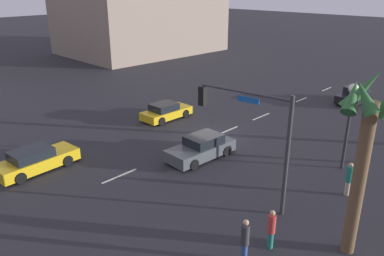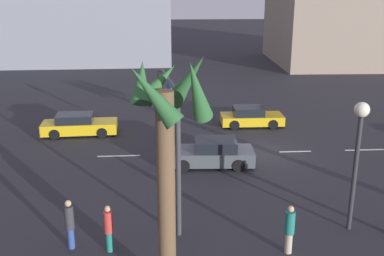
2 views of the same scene
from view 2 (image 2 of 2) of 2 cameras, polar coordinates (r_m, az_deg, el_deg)
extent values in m
plane|color=#28282D|center=(26.22, 8.38, -3.05)|extent=(220.00, 220.00, 0.00)
cube|color=silver|center=(28.17, 20.75, -2.57)|extent=(2.31, 0.14, 0.01)
cube|color=silver|center=(26.74, 12.78, -2.89)|extent=(1.83, 0.14, 0.01)
cube|color=silver|center=(25.75, -9.15, -3.46)|extent=(2.37, 0.14, 0.01)
cube|color=#474C51|center=(24.01, 2.29, -3.49)|extent=(4.62, 2.11, 0.72)
cube|color=black|center=(23.81, 2.96, -2.07)|extent=(2.26, 1.75, 0.55)
cylinder|color=black|center=(23.24, -1.07, -4.72)|extent=(0.65, 0.26, 0.64)
cylinder|color=black|center=(24.87, -1.04, -3.22)|extent=(0.65, 0.26, 0.64)
cylinder|color=black|center=(23.38, 5.83, -4.67)|extent=(0.65, 0.26, 0.64)
cylinder|color=black|center=(25.00, 5.40, -3.18)|extent=(0.65, 0.26, 0.64)
cube|color=gold|center=(29.82, -13.84, 0.14)|extent=(4.73, 1.97, 0.68)
cube|color=black|center=(29.69, -14.46, 1.22)|extent=(2.30, 1.65, 0.51)
cylinder|color=black|center=(30.51, -10.95, 0.37)|extent=(0.65, 0.25, 0.64)
cylinder|color=black|center=(28.92, -11.17, -0.58)|extent=(0.65, 0.25, 0.64)
cylinder|color=black|center=(30.87, -16.29, 0.18)|extent=(0.65, 0.25, 0.64)
cylinder|color=black|center=(29.31, -16.80, -0.77)|extent=(0.65, 0.25, 0.64)
cube|color=gold|center=(31.05, 7.47, 1.12)|extent=(4.17, 1.84, 0.61)
cube|color=black|center=(30.86, 7.05, 2.14)|extent=(2.01, 1.60, 0.54)
cylinder|color=black|center=(32.14, 9.44, 1.32)|extent=(0.64, 0.23, 0.64)
cylinder|color=black|center=(30.57, 10.11, 0.45)|extent=(0.64, 0.23, 0.64)
cylinder|color=black|center=(31.68, 4.90, 1.26)|extent=(0.64, 0.23, 0.64)
cylinder|color=black|center=(30.09, 5.34, 0.38)|extent=(0.64, 0.23, 0.64)
cylinder|color=#38383D|center=(16.55, -1.74, -4.45)|extent=(0.20, 0.20, 5.80)
cylinder|color=#38383D|center=(18.02, -2.95, 6.12)|extent=(0.64, 4.62, 0.12)
cube|color=black|center=(20.39, -3.80, 5.77)|extent=(0.35, 0.35, 0.95)
sphere|color=#360503|center=(20.50, -3.87, 6.67)|extent=(0.20, 0.20, 0.20)
sphere|color=orange|center=(20.56, -3.86, 5.85)|extent=(0.20, 0.20, 0.20)
sphere|color=black|center=(20.62, -3.84, 5.03)|extent=(0.20, 0.20, 0.20)
cube|color=#1959B2|center=(17.86, -2.83, 4.97)|extent=(0.16, 1.10, 0.28)
cylinder|color=#2D2D33|center=(18.24, 19.64, -5.56)|extent=(0.18, 0.18, 4.52)
sphere|color=#F2EACC|center=(17.46, 20.47, 2.16)|extent=(0.56, 0.56, 0.56)
cylinder|color=#1E7266|center=(16.91, -10.27, -13.80)|extent=(0.34, 0.34, 0.74)
cylinder|color=#BF3833|center=(16.53, -10.42, -11.49)|extent=(0.46, 0.46, 0.81)
sphere|color=tan|center=(16.29, -10.52, -9.89)|extent=(0.22, 0.22, 0.22)
cylinder|color=#B2A58C|center=(16.91, 11.96, -13.87)|extent=(0.33, 0.33, 0.76)
cylinder|color=#1E7266|center=(16.52, 12.14, -11.50)|extent=(0.44, 0.44, 0.83)
sphere|color=tan|center=(16.28, 12.25, -9.86)|extent=(0.23, 0.23, 0.23)
cylinder|color=#2D478C|center=(17.37, -14.88, -13.16)|extent=(0.33, 0.33, 0.79)
cylinder|color=#333338|center=(16.97, -15.10, -10.74)|extent=(0.44, 0.44, 0.86)
sphere|color=tan|center=(16.73, -15.24, -9.08)|extent=(0.23, 0.23, 0.23)
cylinder|color=brown|center=(13.38, -3.24, -8.70)|extent=(0.53, 0.53, 6.34)
cone|color=#2D6633|center=(12.34, -6.31, 5.79)|extent=(0.67, 1.17, 1.32)
cone|color=#2D6633|center=(11.49, -4.85, 4.09)|extent=(1.67, 1.03, 1.71)
cone|color=#2D6633|center=(11.94, 0.61, 4.71)|extent=(1.13, 1.53, 1.91)
cone|color=#2D6633|center=(12.94, -0.49, 6.04)|extent=(1.51, 1.56, 1.80)
cone|color=#2D6633|center=(12.95, -4.15, 5.63)|extent=(1.43, 0.83, 1.36)
cube|color=gray|center=(58.39, -12.98, 14.29)|extent=(20.02, 11.00, 12.84)
camera|label=1|loc=(15.73, -66.80, 11.69)|focal=36.13mm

